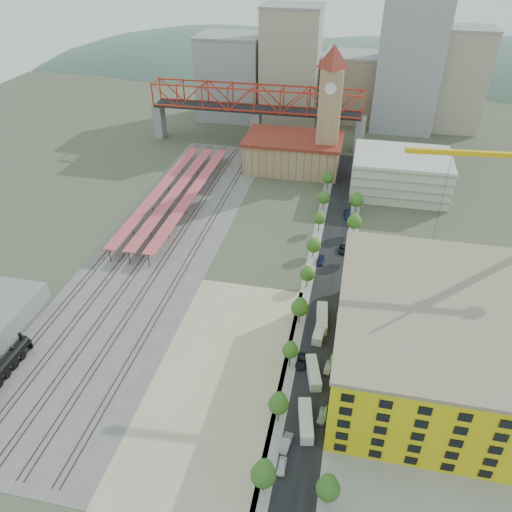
% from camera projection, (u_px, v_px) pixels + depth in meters
% --- Properties ---
extents(ground, '(400.00, 400.00, 0.00)m').
position_uv_depth(ground, '(265.00, 293.00, 133.68)').
color(ground, '#474C38').
rests_on(ground, ground).
extents(ballast_strip, '(36.00, 165.00, 0.06)m').
position_uv_depth(ballast_strip, '(162.00, 243.00, 154.13)').
color(ballast_strip, '#605E59').
rests_on(ballast_strip, ground).
extents(dirt_lot, '(28.00, 67.00, 0.06)m').
position_uv_depth(dirt_lot, '(219.00, 377.00, 108.78)').
color(dirt_lot, tan).
rests_on(dirt_lot, ground).
extents(street_asphalt, '(12.00, 170.00, 0.06)m').
position_uv_depth(street_asphalt, '(330.00, 268.00, 143.07)').
color(street_asphalt, black).
rests_on(street_asphalt, ground).
extents(sidewalk_west, '(3.00, 170.00, 0.04)m').
position_uv_depth(sidewalk_west, '(311.00, 266.00, 144.03)').
color(sidewalk_west, gray).
rests_on(sidewalk_west, ground).
extents(sidewalk_east, '(3.00, 170.00, 0.04)m').
position_uv_depth(sidewalk_east, '(349.00, 270.00, 142.12)').
color(sidewalk_east, gray).
rests_on(sidewalk_east, ground).
extents(construction_pad, '(50.00, 90.00, 0.06)m').
position_uv_depth(construction_pad, '(448.00, 374.00, 109.61)').
color(construction_pad, gray).
rests_on(construction_pad, ground).
extents(rail_tracks, '(26.56, 160.00, 0.18)m').
position_uv_depth(rail_tracks, '(157.00, 242.00, 154.38)').
color(rail_tracks, '#382B23').
rests_on(rail_tracks, ground).
extents(platform_canopies, '(16.00, 80.00, 4.12)m').
position_uv_depth(platform_canopies, '(176.00, 191.00, 175.13)').
color(platform_canopies, '#DD5558').
rests_on(platform_canopies, ground).
extents(station_hall, '(38.00, 24.00, 13.10)m').
position_uv_depth(station_hall, '(293.00, 153.00, 197.44)').
color(station_hall, tan).
rests_on(station_hall, ground).
extents(clock_tower, '(12.00, 12.00, 52.00)m').
position_uv_depth(clock_tower, '(330.00, 100.00, 181.29)').
color(clock_tower, tan).
rests_on(clock_tower, ground).
extents(parking_garage, '(34.00, 26.00, 14.00)m').
position_uv_depth(parking_garage, '(400.00, 173.00, 180.39)').
color(parking_garage, silver).
rests_on(parking_garage, ground).
extents(truss_bridge, '(94.00, 9.60, 25.60)m').
position_uv_depth(truss_bridge, '(256.00, 102.00, 212.80)').
color(truss_bridge, gray).
rests_on(truss_bridge, ground).
extents(construction_building, '(44.60, 50.60, 18.80)m').
position_uv_depth(construction_building, '(443.00, 340.00, 104.90)').
color(construction_building, '#F6F114').
rests_on(construction_building, ground).
extents(street_trees, '(15.40, 124.40, 8.00)m').
position_uv_depth(street_trees, '(327.00, 289.00, 134.97)').
color(street_trees, '#2A641E').
rests_on(street_trees, ground).
extents(skyline, '(133.00, 46.00, 60.00)m').
position_uv_depth(skyline, '(340.00, 75.00, 235.28)').
color(skyline, '#9EA0A3').
rests_on(skyline, ground).
extents(distant_hills, '(647.00, 264.00, 227.00)m').
position_uv_depth(distant_hills, '(388.00, 177.00, 381.29)').
color(distant_hills, '#4C6B59').
rests_on(distant_hills, ground).
extents(site_trailer_a, '(4.23, 9.79, 2.60)m').
position_uv_depth(site_trailer_a, '(306.00, 421.00, 97.72)').
color(site_trailer_a, silver).
rests_on(site_trailer_a, ground).
extents(site_trailer_b, '(4.55, 9.29, 2.46)m').
position_uv_depth(site_trailer_b, '(313.00, 373.00, 108.28)').
color(site_trailer_b, silver).
rests_on(site_trailer_b, ground).
extents(site_trailer_c, '(3.04, 9.01, 2.42)m').
position_uv_depth(site_trailer_c, '(320.00, 330.00, 119.51)').
color(site_trailer_c, silver).
rests_on(site_trailer_c, ground).
extents(site_trailer_d, '(3.47, 10.10, 2.71)m').
position_uv_depth(site_trailer_d, '(322.00, 318.00, 123.03)').
color(site_trailer_d, silver).
rests_on(site_trailer_d, ground).
extents(car_0, '(1.58, 3.86, 1.31)m').
position_uv_depth(car_0, '(282.00, 466.00, 90.27)').
color(car_0, white).
rests_on(car_0, ground).
extents(car_1, '(2.28, 4.91, 1.56)m').
position_uv_depth(car_1, '(286.00, 443.00, 94.11)').
color(car_1, gray).
rests_on(car_1, ground).
extents(car_2, '(2.46, 5.16, 1.42)m').
position_uv_depth(car_2, '(302.00, 361.00, 111.83)').
color(car_2, black).
rests_on(car_2, ground).
extents(car_3, '(2.04, 4.59, 1.31)m').
position_uv_depth(car_3, '(320.00, 261.00, 145.06)').
color(car_3, '#1A1C4D').
rests_on(car_3, ground).
extents(car_4, '(2.06, 4.38, 1.45)m').
position_uv_depth(car_4, '(322.00, 416.00, 99.39)').
color(car_4, '#BCBCBC').
rests_on(car_4, ground).
extents(car_5, '(1.99, 4.32, 1.37)m').
position_uv_depth(car_5, '(328.00, 368.00, 110.20)').
color(car_5, '#949599').
rests_on(car_5, ground).
extents(car_6, '(2.39, 5.05, 1.39)m').
position_uv_depth(car_6, '(343.00, 249.00, 150.06)').
color(car_6, black).
rests_on(car_6, ground).
extents(car_7, '(2.92, 5.61, 1.55)m').
position_uv_depth(car_7, '(347.00, 215.00, 167.62)').
color(car_7, navy).
rests_on(car_7, ground).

